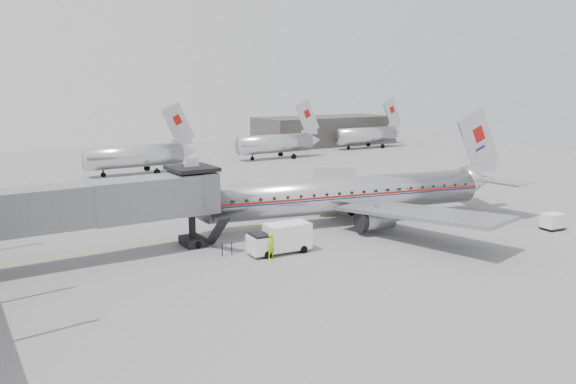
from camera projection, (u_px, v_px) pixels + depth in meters
name	position (u px, v px, depth m)	size (l,w,h in m)	color
ground	(313.00, 239.00, 47.21)	(160.00, 160.00, 0.00)	slate
hangar	(325.00, 131.00, 120.06)	(30.00, 12.00, 6.00)	#393734
apron_line	(303.00, 220.00, 53.76)	(0.15, 60.00, 0.01)	gold
jet_bridge	(96.00, 205.00, 40.69)	(21.00, 6.20, 7.10)	#5A5C5E
distant_aircraft_near	(136.00, 155.00, 80.57)	(16.39, 3.20, 10.26)	silver
distant_aircraft_mid	(276.00, 143.00, 97.56)	(16.39, 3.20, 10.26)	silver
distant_aircraft_far	(367.00, 135.00, 113.50)	(16.39, 3.20, 10.26)	silver
airliner	(354.00, 194.00, 52.58)	(33.11, 30.39, 10.58)	silver
service_van	(280.00, 238.00, 42.98)	(4.97, 2.25, 2.28)	white
baggage_cart_navy	(394.00, 209.00, 54.47)	(2.45, 2.19, 1.59)	black
baggage_cart_white	(553.00, 221.00, 49.98)	(2.03, 1.64, 1.47)	white
ramp_worker	(271.00, 246.00, 41.64)	(0.71, 0.47, 1.96)	#AAD519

